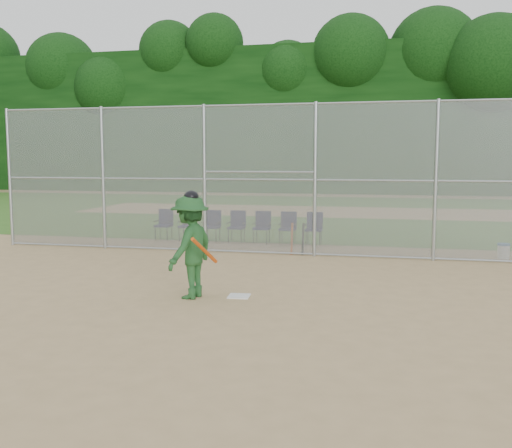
% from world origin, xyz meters
% --- Properties ---
extents(ground, '(100.00, 100.00, 0.00)m').
position_xyz_m(ground, '(0.00, 0.00, 0.00)').
color(ground, tan).
rests_on(ground, ground).
extents(grass_strip, '(100.00, 100.00, 0.00)m').
position_xyz_m(grass_strip, '(0.00, 18.00, 0.01)').
color(grass_strip, '#35671F').
rests_on(grass_strip, ground).
extents(dirt_patch_far, '(24.00, 24.00, 0.00)m').
position_xyz_m(dirt_patch_far, '(0.00, 18.00, 0.01)').
color(dirt_patch_far, tan).
rests_on(dirt_patch_far, ground).
extents(backstop_fence, '(16.09, 0.09, 4.00)m').
position_xyz_m(backstop_fence, '(0.00, 5.00, 2.07)').
color(backstop_fence, gray).
rests_on(backstop_fence, ground).
extents(treeline, '(81.00, 60.00, 11.00)m').
position_xyz_m(treeline, '(0.00, 20.00, 5.50)').
color(treeline, black).
rests_on(treeline, ground).
extents(home_plate, '(0.42, 0.42, 0.02)m').
position_xyz_m(home_plate, '(0.19, 0.24, 0.01)').
color(home_plate, white).
rests_on(home_plate, ground).
extents(batter_at_plate, '(1.02, 1.43, 1.97)m').
position_xyz_m(batter_at_plate, '(-0.65, -0.03, 0.95)').
color(batter_at_plate, '#205125').
rests_on(batter_at_plate, ground).
extents(water_cooler, '(0.31, 0.31, 0.39)m').
position_xyz_m(water_cooler, '(5.78, 5.68, 0.20)').
color(water_cooler, white).
rests_on(water_cooler, ground).
extents(spare_bats, '(0.36, 0.23, 0.85)m').
position_xyz_m(spare_bats, '(0.53, 5.14, 0.42)').
color(spare_bats, '#D84C14').
rests_on(spare_bats, ground).
extents(chair_0, '(0.54, 0.52, 0.96)m').
position_xyz_m(chair_0, '(-4.02, 6.99, 0.48)').
color(chair_0, '#10113D').
rests_on(chair_0, ground).
extents(chair_1, '(0.54, 0.52, 0.96)m').
position_xyz_m(chair_1, '(-3.22, 6.99, 0.48)').
color(chair_1, '#10113D').
rests_on(chair_1, ground).
extents(chair_2, '(0.54, 0.52, 0.96)m').
position_xyz_m(chair_2, '(-2.43, 6.99, 0.48)').
color(chair_2, '#10113D').
rests_on(chair_2, ground).
extents(chair_3, '(0.54, 0.52, 0.96)m').
position_xyz_m(chair_3, '(-1.64, 6.99, 0.48)').
color(chair_3, '#10113D').
rests_on(chair_3, ground).
extents(chair_4, '(0.54, 0.52, 0.96)m').
position_xyz_m(chair_4, '(-0.84, 6.99, 0.48)').
color(chair_4, '#10113D').
rests_on(chair_4, ground).
extents(chair_5, '(0.54, 0.52, 0.96)m').
position_xyz_m(chair_5, '(-0.05, 6.99, 0.48)').
color(chair_5, '#10113D').
rests_on(chair_5, ground).
extents(chair_6, '(0.54, 0.52, 0.96)m').
position_xyz_m(chair_6, '(0.74, 6.99, 0.48)').
color(chair_6, '#10113D').
rests_on(chair_6, ground).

